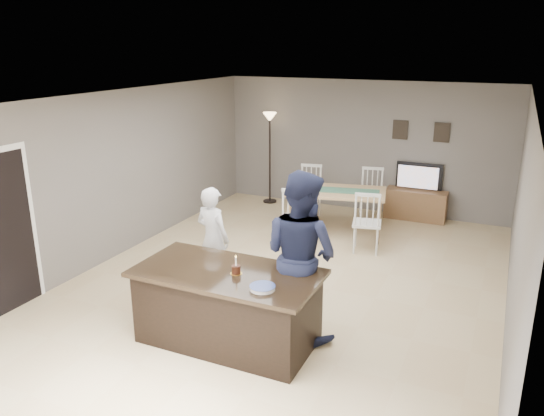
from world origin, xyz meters
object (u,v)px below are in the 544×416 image
at_px(tv_console, 415,205).
at_px(man, 301,254).
at_px(television, 418,177).
at_px(floor_lamp, 270,133).
at_px(birthday_cake, 236,269).
at_px(woman, 213,238).
at_px(dining_table, 336,198).
at_px(kitchen_island, 228,306).
at_px(plate_stack, 262,288).

height_order(tv_console, man, man).
height_order(television, floor_lamp, floor_lamp).
relative_size(tv_console, floor_lamp, 0.60).
distance_m(man, birthday_cake, 0.80).
xyz_separation_m(woman, dining_table, (0.89, 2.91, -0.07)).
bearing_deg(television, kitchen_island, 77.99).
height_order(kitchen_island, dining_table, dining_table).
bearing_deg(kitchen_island, dining_table, 90.11).
bearing_deg(woman, dining_table, -95.68).
xyz_separation_m(kitchen_island, floor_lamp, (-1.97, 5.46, 1.09)).
height_order(woman, plate_stack, woman).
height_order(tv_console, birthday_cake, birthday_cake).
distance_m(woman, plate_stack, 2.07).
distance_m(woman, man, 1.73).
distance_m(tv_console, floor_lamp, 3.41).
bearing_deg(floor_lamp, kitchen_island, -70.15).
bearing_deg(plate_stack, man, 81.67).
height_order(tv_console, television, television).
xyz_separation_m(tv_console, man, (-0.51, -5.02, 0.72)).
height_order(man, plate_stack, man).
relative_size(birthday_cake, floor_lamp, 0.11).
bearing_deg(plate_stack, birthday_cake, 151.59).
bearing_deg(floor_lamp, dining_table, -34.65).
height_order(plate_stack, floor_lamp, floor_lamp).
bearing_deg(dining_table, man, -90.69).
bearing_deg(television, birthday_cake, 79.27).
height_order(kitchen_island, television, television).
xyz_separation_m(plate_stack, floor_lamp, (-2.55, 5.72, 0.62)).
relative_size(tv_console, man, 0.59).
xyz_separation_m(man, plate_stack, (-0.12, -0.81, -0.10)).
distance_m(tv_console, birthday_cake, 5.73).
bearing_deg(woman, man, 169.39).
xyz_separation_m(woman, man, (1.59, -0.64, 0.26)).
distance_m(television, birthday_cake, 5.76).
xyz_separation_m(kitchen_island, man, (0.69, 0.55, 0.56)).
bearing_deg(plate_stack, floor_lamp, 114.00).
bearing_deg(television, dining_table, 51.88).
height_order(television, plate_stack, television).
distance_m(television, dining_table, 1.96).
distance_m(tv_console, man, 5.10).
bearing_deg(tv_console, dining_table, -129.43).
bearing_deg(kitchen_island, man, 38.44).
distance_m(television, woman, 4.92).
bearing_deg(woman, birthday_cake, 141.59).
relative_size(plate_stack, floor_lamp, 0.14).
distance_m(birthday_cake, floor_lamp, 5.89).
distance_m(tv_console, dining_table, 1.94).
relative_size(kitchen_island, floor_lamp, 1.08).
relative_size(plate_stack, dining_table, 0.12).
bearing_deg(dining_table, birthday_cake, -99.97).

